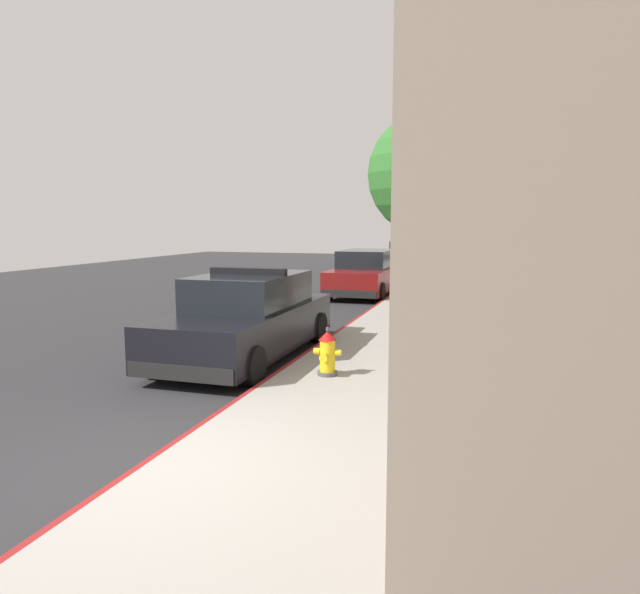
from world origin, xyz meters
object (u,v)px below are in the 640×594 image
parked_car_silver_ahead (366,274)px  fire_hydrant (327,353)px  street_tree (430,175)px  police_cruiser (248,318)px  parked_car_dark_far (409,257)px

parked_car_silver_ahead → fire_hydrant: size_ratio=6.37×
street_tree → fire_hydrant: bearing=-97.1°
police_cruiser → parked_car_silver_ahead: bearing=89.7°
police_cruiser → fire_hydrant: police_cruiser is taller
police_cruiser → fire_hydrant: (1.93, -1.27, -0.25)m
parked_car_dark_far → street_tree: bearing=-79.8°
parked_car_dark_far → street_tree: street_tree is taller
fire_hydrant → street_tree: (0.79, 6.37, 3.21)m
parked_car_dark_far → fire_hydrant: bearing=-84.9°
police_cruiser → fire_hydrant: bearing=-33.5°
street_tree → parked_car_dark_far: bearing=100.2°
parked_car_silver_ahead → fire_hydrant: (1.87, -11.12, -0.25)m
police_cruiser → street_tree: bearing=61.9°
police_cruiser → parked_car_silver_ahead: police_cruiser is taller
fire_hydrant → street_tree: size_ratio=0.15×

